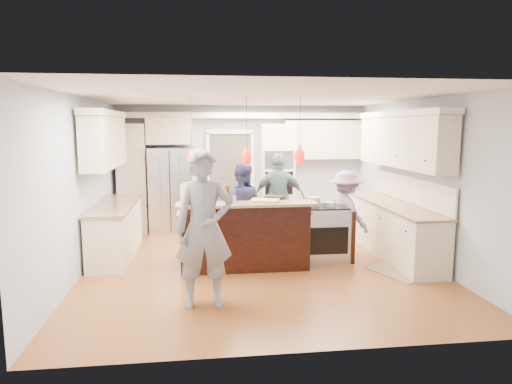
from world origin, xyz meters
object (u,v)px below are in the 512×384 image
Objects in this scene: kitchen_island at (243,235)px; person_bar_end at (204,229)px; island_range at (325,233)px; person_far_left at (241,208)px; refrigerator at (171,190)px.

person_bar_end is at bearing -110.88° from kitchen_island.
kitchen_island is 1.90m from person_bar_end.
island_range is (1.41, 0.08, -0.03)m from kitchen_island.
island_range is at bearing 3.08° from kitchen_island.
island_range is 0.58× the size of person_far_left.
person_bar_end is (0.65, -4.28, 0.09)m from refrigerator.
person_far_left is at bearing 86.68° from kitchen_island.
kitchen_island is 0.84m from person_far_left.
refrigerator reaches higher than person_far_left.
island_range is (2.71, -2.49, -0.44)m from refrigerator.
person_bar_end reaches higher than person_far_left.
kitchen_island is 1.06× the size of person_bar_end.
refrigerator is at bearing -37.98° from person_far_left.
person_far_left is at bearing 71.62° from person_bar_end.
kitchen_island is at bearing 66.40° from person_bar_end.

